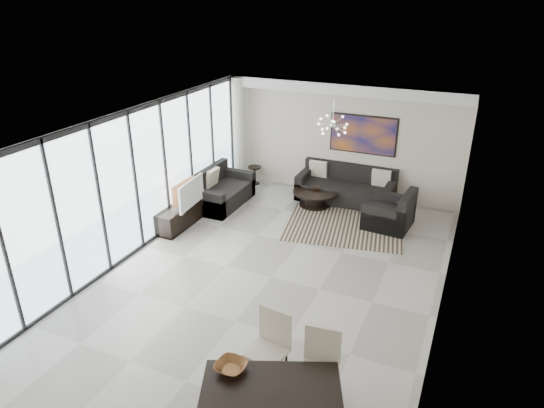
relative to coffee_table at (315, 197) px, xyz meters
The scene contains 18 objects.
room_shell 3.76m from the coffee_table, 76.77° to the right, with size 6.00×9.00×2.90m.
window_wall 4.45m from the coffee_table, 125.93° to the right, with size 0.37×8.95×2.90m.
soffit 2.71m from the coffee_table, 67.42° to the left, with size 5.98×0.40×0.26m, color white.
painting 1.95m from the coffee_table, 49.98° to the left, with size 1.68×0.04×0.98m, color #B95F19.
chandelier 2.42m from the coffee_table, 55.80° to the right, with size 0.66×0.66×0.71m.
rug 1.35m from the coffee_table, 40.14° to the right, with size 2.59×1.99×0.01m, color black.
coffee_table is the anchor object (origin of this frame).
bowl_coffee 0.22m from the coffee_table, 98.98° to the left, with size 0.21×0.21×0.07m, color brown.
sofa_main 0.87m from the coffee_table, 45.19° to the left, with size 2.41×0.99×0.88m.
loveseat 2.37m from the coffee_table, 158.62° to the right, with size 0.99×1.77×0.88m.
armchair 1.99m from the coffee_table, 11.94° to the right, with size 1.07×1.11×0.86m.
side_table 2.12m from the coffee_table, 160.86° to the left, with size 0.37×0.37×0.50m.
tv_console 3.27m from the coffee_table, 137.38° to the right, with size 0.45×1.60×0.50m, color black.
television 3.22m from the coffee_table, 135.36° to the right, with size 1.06×0.14×0.61m, color gray.
dining_table 6.79m from the coffee_table, 75.15° to the right, with size 1.84×1.39×0.69m.
dining_chair_nw 5.93m from the coffee_table, 76.54° to the right, with size 0.55×0.55×1.07m.
dining_chair_ne 6.21m from the coffee_table, 70.11° to the right, with size 0.53×0.53×1.04m.
bowl_dining 6.65m from the coffee_table, 79.73° to the right, with size 0.38×0.38×0.09m, color brown.
Camera 1 is at (3.16, -7.06, 4.98)m, focal length 32.00 mm.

